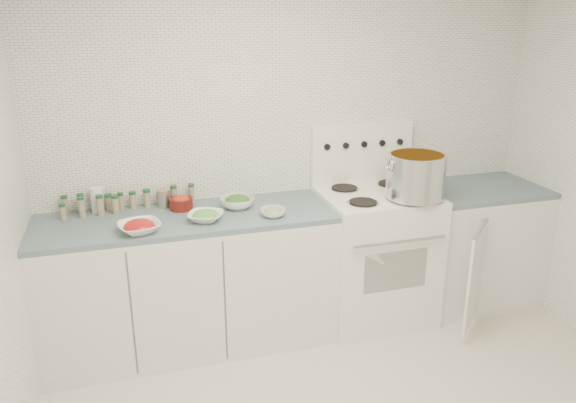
% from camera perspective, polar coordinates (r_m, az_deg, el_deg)
% --- Properties ---
extents(room_walls, '(3.54, 3.04, 2.52)m').
position_cam_1_polar(room_walls, '(2.49, 11.39, 5.46)').
color(room_walls, white).
rests_on(room_walls, ground).
extents(counter_left, '(1.85, 0.62, 0.90)m').
position_cam_1_polar(counter_left, '(3.74, -9.96, -7.97)').
color(counter_left, white).
rests_on(counter_left, ground).
extents(stove, '(0.76, 0.70, 1.36)m').
position_cam_1_polar(stove, '(4.04, 8.72, -5.03)').
color(stove, white).
rests_on(stove, ground).
extents(counter_right, '(0.89, 0.90, 0.90)m').
position_cam_1_polar(counter_right, '(4.46, 18.34, -4.16)').
color(counter_right, white).
rests_on(counter_right, ground).
extents(stock_pot, '(0.40, 0.38, 0.29)m').
position_cam_1_polar(stock_pot, '(3.77, 12.86, 2.71)').
color(stock_pot, silver).
rests_on(stock_pot, stove).
extents(bowl_tomato, '(0.29, 0.29, 0.08)m').
position_cam_1_polar(bowl_tomato, '(3.36, -14.88, -2.49)').
color(bowl_tomato, white).
rests_on(bowl_tomato, counter_left).
extents(bowl_snowpea, '(0.28, 0.28, 0.07)m').
position_cam_1_polar(bowl_snowpea, '(3.46, -8.37, -1.47)').
color(bowl_snowpea, white).
rests_on(bowl_snowpea, counter_left).
extents(bowl_broccoli, '(0.29, 0.29, 0.09)m').
position_cam_1_polar(bowl_broccoli, '(3.66, -5.17, -0.02)').
color(bowl_broccoli, white).
rests_on(bowl_broccoli, counter_left).
extents(bowl_zucchini, '(0.19, 0.19, 0.06)m').
position_cam_1_polar(bowl_zucchini, '(3.49, -1.53, -1.07)').
color(bowl_zucchini, white).
rests_on(bowl_zucchini, counter_left).
extents(bowl_pepper, '(0.15, 0.15, 0.09)m').
position_cam_1_polar(bowl_pepper, '(3.68, -10.80, -0.10)').
color(bowl_pepper, '#57130E').
rests_on(bowl_pepper, counter_left).
extents(salt_canister, '(0.10, 0.10, 0.16)m').
position_cam_1_polar(salt_canister, '(3.76, -18.82, 0.14)').
color(salt_canister, white).
rests_on(salt_canister, counter_left).
extents(tin_can, '(0.09, 0.09, 0.11)m').
position_cam_1_polar(tin_can, '(3.75, -12.52, 0.32)').
color(tin_can, gray).
rests_on(tin_can, counter_left).
extents(spice_cluster, '(0.84, 0.15, 0.14)m').
position_cam_1_polar(spice_cluster, '(3.73, -16.90, -0.03)').
color(spice_cluster, gray).
rests_on(spice_cluster, counter_left).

